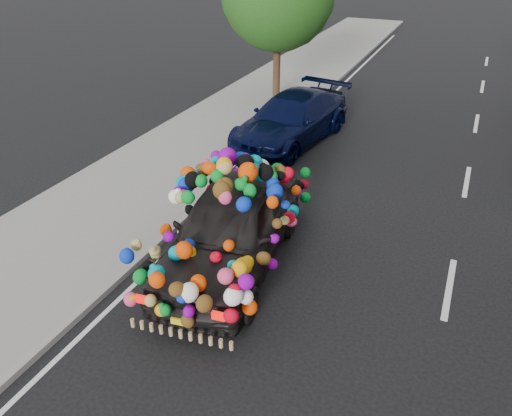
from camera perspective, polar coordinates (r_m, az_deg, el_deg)
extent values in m
plane|color=black|center=(10.89, 2.24, -4.33)|extent=(100.00, 100.00, 0.00)
cube|color=gray|center=(12.82, -15.88, 0.40)|extent=(4.00, 60.00, 0.12)
cube|color=gray|center=(11.77, -8.43, -1.44)|extent=(0.15, 60.00, 0.13)
cylinder|color=#332114|center=(19.83, 2.38, 15.87)|extent=(0.28, 0.28, 2.73)
imported|color=black|center=(9.96, -2.81, -2.22)|extent=(2.50, 5.05, 1.66)
cube|color=red|center=(8.44, -12.89, -10.14)|extent=(0.23, 0.08, 0.14)
cube|color=red|center=(7.96, -4.30, -12.21)|extent=(0.23, 0.08, 0.14)
cube|color=yellow|center=(8.37, -8.61, -12.78)|extent=(0.34, 0.08, 0.12)
imported|color=black|center=(15.99, 4.06, 10.09)|extent=(2.88, 5.41, 1.49)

